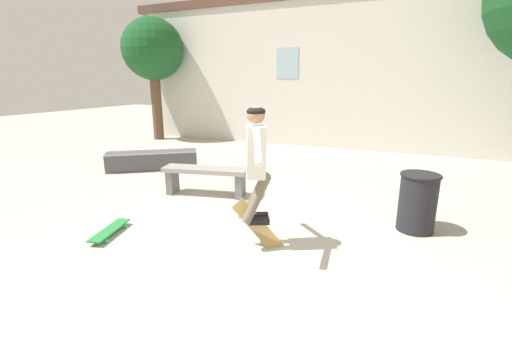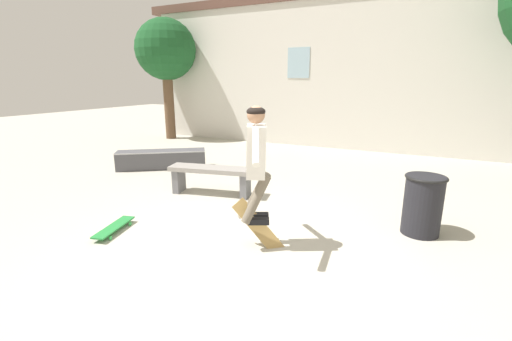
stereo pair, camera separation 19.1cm
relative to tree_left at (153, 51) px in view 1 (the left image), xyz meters
The scene contains 9 objects.
ground_plane 9.45m from the tree_left, 44.22° to the right, with size 40.00×40.00×0.00m, color #B2AD9E.
building_backdrop 6.52m from the tree_left, ahead, with size 15.00×0.52×5.73m.
tree_left is the anchor object (origin of this frame).
park_bench 7.22m from the tree_left, 44.16° to the right, with size 1.59×0.70×0.52m.
skate_ledge 5.26m from the tree_left, 53.11° to the right, with size 1.94×1.58×0.43m.
trash_bin 9.96m from the tree_left, 30.11° to the right, with size 0.53×0.53×0.82m.
skater 9.11m from the tree_left, 43.62° to the right, with size 0.65×1.19×1.43m.
skateboard_flipping 9.35m from the tree_left, 43.37° to the right, with size 0.65×0.30×0.75m.
skateboard_resting 8.55m from the tree_left, 55.93° to the right, with size 0.37×0.78×0.08m.
Camera 1 is at (1.61, -3.55, 2.05)m, focal length 24.00 mm.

